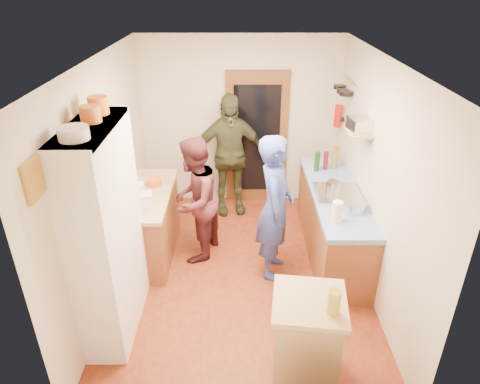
{
  "coord_description": "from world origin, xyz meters",
  "views": [
    {
      "loc": [
        -0.02,
        -4.29,
        3.36
      ],
      "look_at": [
        -0.01,
        0.15,
        1.07
      ],
      "focal_mm": 32.0,
      "sensor_mm": 36.0,
      "label": 1
    }
  ],
  "objects_px": {
    "hutch_body": "(107,234)",
    "person_hob": "(278,209)",
    "right_counter_base": "(332,223)",
    "person_left": "(198,199)",
    "person_back": "(230,155)",
    "island_base": "(306,342)"
  },
  "relations": [
    {
      "from": "hutch_body",
      "to": "person_hob",
      "type": "distance_m",
      "value": 1.93
    },
    {
      "from": "right_counter_base",
      "to": "person_hob",
      "type": "relative_size",
      "value": 1.22
    },
    {
      "from": "hutch_body",
      "to": "right_counter_base",
      "type": "xyz_separation_m",
      "value": [
        2.5,
        1.3,
        -0.68
      ]
    },
    {
      "from": "right_counter_base",
      "to": "person_hob",
      "type": "xyz_separation_m",
      "value": [
        -0.77,
        -0.46,
        0.48
      ]
    },
    {
      "from": "hutch_body",
      "to": "person_hob",
      "type": "relative_size",
      "value": 1.22
    },
    {
      "from": "person_hob",
      "to": "person_left",
      "type": "bearing_deg",
      "value": 75.3
    },
    {
      "from": "person_hob",
      "to": "person_back",
      "type": "xyz_separation_m",
      "value": [
        -0.59,
        1.56,
        0.03
      ]
    },
    {
      "from": "right_counter_base",
      "to": "hutch_body",
      "type": "bearing_deg",
      "value": -152.53
    },
    {
      "from": "right_counter_base",
      "to": "person_back",
      "type": "relative_size",
      "value": 1.18
    },
    {
      "from": "island_base",
      "to": "person_hob",
      "type": "xyz_separation_m",
      "value": [
        -0.14,
        1.56,
        0.47
      ]
    },
    {
      "from": "hutch_body",
      "to": "person_back",
      "type": "bearing_deg",
      "value": 64.58
    },
    {
      "from": "hutch_body",
      "to": "island_base",
      "type": "distance_m",
      "value": 2.12
    },
    {
      "from": "person_left",
      "to": "hutch_body",
      "type": "bearing_deg",
      "value": -14.85
    },
    {
      "from": "hutch_body",
      "to": "person_left",
      "type": "distance_m",
      "value": 1.48
    },
    {
      "from": "island_base",
      "to": "person_back",
      "type": "xyz_separation_m",
      "value": [
        -0.73,
        3.12,
        0.5
      ]
    },
    {
      "from": "right_counter_base",
      "to": "person_left",
      "type": "distance_m",
      "value": 1.79
    },
    {
      "from": "hutch_body",
      "to": "right_counter_base",
      "type": "distance_m",
      "value": 2.9
    },
    {
      "from": "person_hob",
      "to": "person_back",
      "type": "bearing_deg",
      "value": 28.14
    },
    {
      "from": "island_base",
      "to": "person_back",
      "type": "relative_size",
      "value": 0.46
    },
    {
      "from": "person_left",
      "to": "person_back",
      "type": "distance_m",
      "value": 1.23
    },
    {
      "from": "person_back",
      "to": "hutch_body",
      "type": "bearing_deg",
      "value": -124.61
    },
    {
      "from": "right_counter_base",
      "to": "person_hob",
      "type": "height_order",
      "value": "person_hob"
    }
  ]
}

